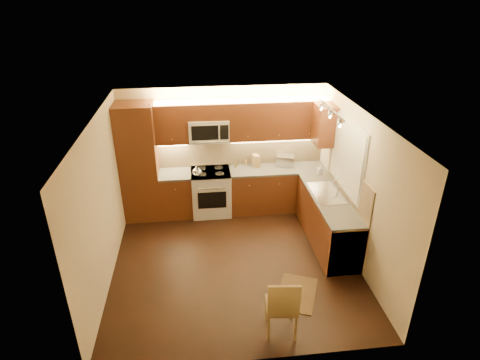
{
  "coord_description": "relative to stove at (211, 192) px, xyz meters",
  "views": [
    {
      "loc": [
        -0.55,
        -5.43,
        4.21
      ],
      "look_at": [
        0.15,
        0.55,
        1.25
      ],
      "focal_mm": 29.9,
      "sensor_mm": 36.0,
      "label": 1
    }
  ],
  "objects": [
    {
      "name": "dishwasher",
      "position": [
        2.0,
        -1.98,
        -0.03
      ],
      "size": [
        0.58,
        0.6,
        0.84
      ],
      "primitive_type": "cube",
      "color": "silver",
      "rests_on": "floor"
    },
    {
      "name": "dining_chair",
      "position": [
        0.75,
        -3.24,
        0.0
      ],
      "size": [
        0.45,
        0.45,
        0.92
      ],
      "primitive_type": null,
      "rotation": [
        0.0,
        0.0,
        -0.1
      ],
      "color": "olive",
      "rests_on": "floor"
    },
    {
      "name": "wall_left",
      "position": [
        -1.7,
        -1.68,
        0.79
      ],
      "size": [
        0.01,
        4.0,
        2.5
      ],
      "primitive_type": "cube",
      "color": "beige",
      "rests_on": "ground"
    },
    {
      "name": "kettle",
      "position": [
        -0.26,
        -0.16,
        0.56
      ],
      "size": [
        0.22,
        0.22,
        0.2
      ],
      "primitive_type": null,
      "rotation": [
        0.0,
        0.0,
        0.29
      ],
      "color": "silver",
      "rests_on": "stove"
    },
    {
      "name": "backsplash_back",
      "position": [
        0.65,
        0.31,
        0.74
      ],
      "size": [
        3.3,
        0.02,
        0.6
      ],
      "primitive_type": "cube",
      "color": "tan",
      "rests_on": "wall_back"
    },
    {
      "name": "knife_block",
      "position": [
        0.93,
        0.18,
        0.56
      ],
      "size": [
        0.15,
        0.2,
        0.24
      ],
      "primitive_type": "cube",
      "rotation": [
        0.0,
        0.0,
        0.27
      ],
      "color": "olive",
      "rests_on": "counter_back_right"
    },
    {
      "name": "spice_jar_d",
      "position": [
        0.74,
        0.26,
        0.49
      ],
      "size": [
        0.05,
        0.05,
        0.1
      ],
      "primitive_type": "cylinder",
      "rotation": [
        0.0,
        0.0,
        -0.23
      ],
      "color": "#A88932",
      "rests_on": "counter_back_right"
    },
    {
      "name": "base_cab_back_right",
      "position": [
        1.34,
        0.02,
        -0.03
      ],
      "size": [
        1.92,
        0.6,
        0.86
      ],
      "primitive_type": "cube",
      "color": "#4F2711",
      "rests_on": "floor"
    },
    {
      "name": "counter_right",
      "position": [
        2.0,
        -1.28,
        0.42
      ],
      "size": [
        0.6,
        2.0,
        0.04
      ],
      "primitive_type": "cube",
      "color": "#373432",
      "rests_on": "base_cab_right"
    },
    {
      "name": "spice_jar_a",
      "position": [
        0.6,
        0.26,
        0.49
      ],
      "size": [
        0.05,
        0.05,
        0.09
      ],
      "primitive_type": "cylinder",
      "rotation": [
        0.0,
        0.0,
        0.39
      ],
      "color": "silver",
      "rests_on": "counter_back_right"
    },
    {
      "name": "microwave",
      "position": [
        0.0,
        0.14,
        1.26
      ],
      "size": [
        0.76,
        0.38,
        0.44
      ],
      "primitive_type": null,
      "color": "silver",
      "rests_on": "wall_back"
    },
    {
      "name": "upper_cab_right_corner",
      "position": [
        2.12,
        -0.28,
        1.42
      ],
      "size": [
        0.35,
        0.5,
        0.75
      ],
      "primitive_type": "cube",
      "color": "#4F2711",
      "rests_on": "wall_right"
    },
    {
      "name": "wall_right",
      "position": [
        2.3,
        -1.68,
        0.79
      ],
      "size": [
        0.01,
        4.0,
        2.5
      ],
      "primitive_type": "cube",
      "color": "beige",
      "rests_on": "ground"
    },
    {
      "name": "ceiling",
      "position": [
        0.3,
        -1.68,
        2.04
      ],
      "size": [
        4.0,
        4.0,
        0.01
      ],
      "primitive_type": "cube",
      "color": "beige",
      "rests_on": "ground"
    },
    {
      "name": "upper_cab_back_right",
      "position": [
        1.34,
        0.15,
        1.42
      ],
      "size": [
        1.92,
        0.35,
        0.75
      ],
      "primitive_type": "cube",
      "color": "#4F2711",
      "rests_on": "wall_back"
    },
    {
      "name": "sink",
      "position": [
        2.0,
        -1.12,
        0.52
      ],
      "size": [
        0.52,
        0.86,
        0.15
      ],
      "primitive_type": null,
      "color": "silver",
      "rests_on": "counter_right"
    },
    {
      "name": "base_cab_right",
      "position": [
        2.0,
        -1.28,
        -0.03
      ],
      "size": [
        0.6,
        2.0,
        0.86
      ],
      "primitive_type": "cube",
      "color": "#4F2711",
      "rests_on": "floor"
    },
    {
      "name": "rug",
      "position": [
        1.15,
        -2.58,
        -0.45
      ],
      "size": [
        0.81,
        0.96,
        0.01
      ],
      "primitive_type": "cube",
      "rotation": [
        0.0,
        0.0,
        -0.39
      ],
      "color": "black",
      "rests_on": "floor"
    },
    {
      "name": "counter_back_left",
      "position": [
        -0.69,
        0.02,
        0.42
      ],
      "size": [
        0.62,
        0.6,
        0.04
      ],
      "primitive_type": "cube",
      "color": "#373432",
      "rests_on": "base_cab_back_left"
    },
    {
      "name": "stove",
      "position": [
        0.0,
        0.0,
        0.0
      ],
      "size": [
        0.76,
        0.65,
        0.92
      ],
      "primitive_type": null,
      "color": "silver",
      "rests_on": "floor"
    },
    {
      "name": "upper_cab_back_left",
      "position": [
        -0.69,
        0.15,
        1.42
      ],
      "size": [
        0.62,
        0.35,
        0.75
      ],
      "primitive_type": "cube",
      "color": "#4F2711",
      "rests_on": "wall_back"
    },
    {
      "name": "track_light_bar",
      "position": [
        1.85,
        -1.27,
        2.0
      ],
      "size": [
        0.04,
        1.2,
        0.03
      ],
      "primitive_type": "cube",
      "color": "silver",
      "rests_on": "ceiling"
    },
    {
      "name": "upper_cab_bridge",
      "position": [
        0.0,
        0.15,
        1.63
      ],
      "size": [
        0.76,
        0.35,
        0.31
      ],
      "primitive_type": "cube",
      "color": "#4F2711",
      "rests_on": "wall_back"
    },
    {
      "name": "toaster_oven",
      "position": [
        1.52,
        0.16,
        0.55
      ],
      "size": [
        0.42,
        0.36,
        0.21
      ],
      "primitive_type": "cube",
      "rotation": [
        0.0,
        0.0,
        -0.3
      ],
      "color": "silver",
      "rests_on": "counter_back_right"
    },
    {
      "name": "base_cab_back_left",
      "position": [
        -0.69,
        0.02,
        -0.03
      ],
      "size": [
        0.62,
        0.6,
        0.86
      ],
      "primitive_type": "cube",
      "color": "#4F2711",
      "rests_on": "floor"
    },
    {
      "name": "soap_bottle",
      "position": [
        2.09,
        -0.34,
        0.54
      ],
      "size": [
        0.11,
        0.11,
        0.2
      ],
      "primitive_type": "imported",
      "rotation": [
        0.0,
        0.0,
        0.31
      ],
      "color": "silver",
      "rests_on": "counter_right"
    },
    {
      "name": "floor",
      "position": [
        0.3,
        -1.68,
        -0.46
      ],
      "size": [
        4.0,
        4.0,
        0.01
      ],
      "primitive_type": "cube",
      "color": "black",
      "rests_on": "ground"
    },
    {
      "name": "spice_jar_c",
      "position": [
        0.8,
        0.2,
        0.48
      ],
      "size": [
        0.06,
        0.06,
        0.09
      ],
      "primitive_type": "cylinder",
      "rotation": [
        0.0,
        0.0,
        -0.38
      ],
      "color": "silver",
      "rests_on": "counter_back_right"
    },
    {
      "name": "spice_jar_b",
      "position": [
        0.52,
        0.18,
        0.48
      ],
      "size": [
        0.05,
        0.05,
        0.09
      ],
      "primitive_type": "cylinder",
      "rotation": [
        0.0,
        0.0,
        0.29
      ],
      "color": "brown",
      "rests_on": "counter_back_right"
    },
    {
      "name": "wall_front",
      "position": [
        0.3,
        -3.67,
        0.79
      ],
      "size": [
        4.0,
        0.01,
        2.5
      ],
      "primitive_type": "cube",
      "color": "beige",
      "rests_on": "ground"
    },
    {
      "name": "pantry",
      "position": [
        -1.35,
        0.02,
        0.69
      ],
      "size": [
        0.7,
        0.6,
        2.3
      ],
      "primitive_type": "cube",
      "color": "#4F2711",
      "rests_on": "floor"
    },
    {
      "name": "faucet",
      "position": [
        2.18,
        -1.12,
        0.59
      ],
      "size": [
        0.2,
        0.04,
        0.3
      ],
      "primitive_type": null,
      "color": "silver",
      "rests_on": "counter_right"
    },
    {
      "name": "wall_back",
      "position": [
        0.3,
        0.32,
        0.79
      ],
      "size": [
        4.0,
        0.01,
        2.5
      ],
      "primitive_type": "cube",
      "color": "beige",
      "rests_on": "ground"
    },
    {
      "name": "counter_back_right",
      "position": [
        1.34,
        0.02,
        0.42
      ],
      "size": [
        1.92,
        0.6,
        0.04
      ],
      "primitive_type": "cube",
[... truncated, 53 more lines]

